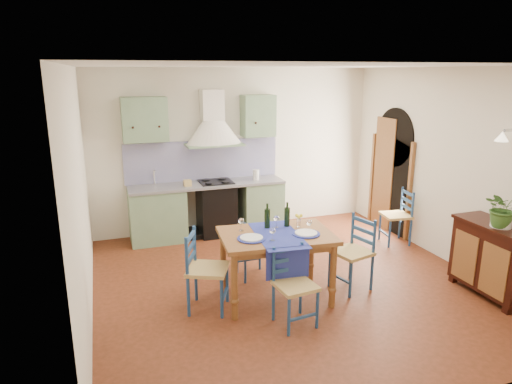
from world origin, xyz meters
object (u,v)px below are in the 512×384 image
chair_near (294,285)px  sideboard (494,257)px  potted_plant (503,208)px  dining_table (277,242)px

chair_near → sideboard: 2.63m
potted_plant → chair_near: bearing=174.1°
chair_near → potted_plant: (2.57, -0.27, 0.71)m
dining_table → potted_plant: size_ratio=2.97×
potted_plant → dining_table: bearing=161.4°
dining_table → chair_near: bearing=-92.5°
sideboard → potted_plant: bearing=-122.5°
dining_table → potted_plant: potted_plant is taller
dining_table → sideboard: (2.59, -0.78, -0.24)m
dining_table → chair_near: (-0.03, -0.59, -0.29)m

